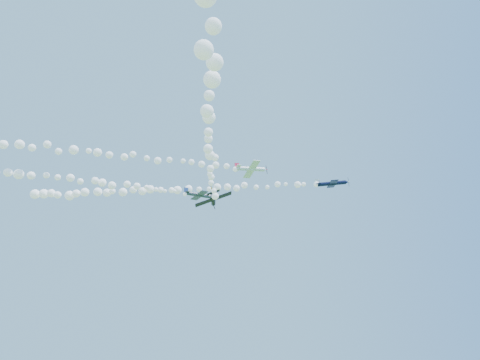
{
  "coord_description": "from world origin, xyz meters",
  "views": [
    {
      "loc": [
        7.63,
        -82.01,
        20.08
      ],
      "look_at": [
        6.3,
        -5.4,
        47.47
      ],
      "focal_mm": 30.0,
      "sensor_mm": 36.0,
      "label": 1
    }
  ],
  "objects_px": {
    "plane_navy": "(332,183)",
    "plane_black": "(213,199)",
    "plane_grey": "(199,195)",
    "plane_white": "(251,169)"
  },
  "relations": [
    {
      "from": "plane_navy",
      "to": "plane_black",
      "type": "relative_size",
      "value": 1.24
    },
    {
      "from": "plane_grey",
      "to": "plane_black",
      "type": "bearing_deg",
      "value": -99.52
    },
    {
      "from": "plane_white",
      "to": "plane_black",
      "type": "relative_size",
      "value": 1.16
    },
    {
      "from": "plane_white",
      "to": "plane_black",
      "type": "bearing_deg",
      "value": -142.48
    },
    {
      "from": "plane_navy",
      "to": "plane_black",
      "type": "height_order",
      "value": "plane_navy"
    },
    {
      "from": "plane_navy",
      "to": "plane_grey",
      "type": "height_order",
      "value": "plane_navy"
    },
    {
      "from": "plane_grey",
      "to": "plane_black",
      "type": "height_order",
      "value": "plane_grey"
    },
    {
      "from": "plane_navy",
      "to": "plane_black",
      "type": "bearing_deg",
      "value": -138.94
    },
    {
      "from": "plane_white",
      "to": "plane_navy",
      "type": "relative_size",
      "value": 0.93
    },
    {
      "from": "plane_navy",
      "to": "plane_black",
      "type": "distance_m",
      "value": 32.36
    }
  ]
}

